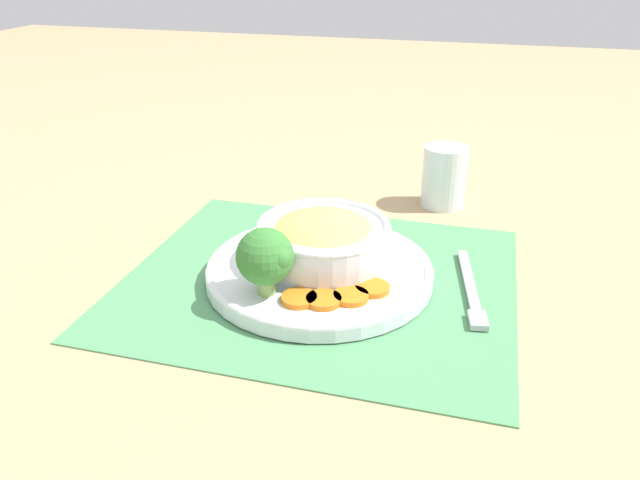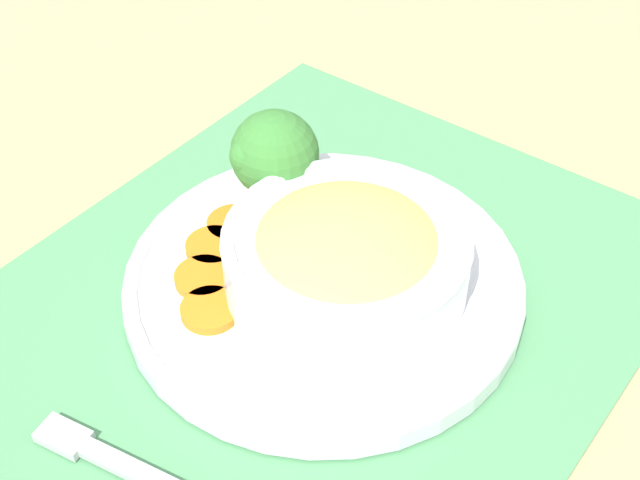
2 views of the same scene
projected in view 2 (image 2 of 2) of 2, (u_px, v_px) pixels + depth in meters
The scene contains 10 objects.
ground_plane at pixel (324, 296), 0.64m from camera, with size 4.00×4.00×0.00m, color tan.
placemat at pixel (324, 294), 0.64m from camera, with size 0.48×0.42×0.00m.
plate at pixel (324, 281), 0.63m from camera, with size 0.28×0.28×0.02m.
bowl at pixel (346, 256), 0.60m from camera, with size 0.17×0.17×0.06m.
broccoli_floret at pixel (274, 154), 0.66m from camera, with size 0.07×0.07×0.08m.
carrot_slice_near at pixel (238, 222), 0.67m from camera, with size 0.04×0.04×0.01m.
carrot_slice_middle at pixel (213, 247), 0.65m from camera, with size 0.04×0.04×0.01m.
carrot_slice_far at pixel (203, 278), 0.63m from camera, with size 0.04×0.04×0.01m.
carrot_slice_extra at pixel (210, 310), 0.60m from camera, with size 0.04×0.04×0.01m.
fork at pixel (139, 473), 0.53m from camera, with size 0.05×0.18×0.01m.
Camera 2 is at (-0.36, -0.27, 0.46)m, focal length 50.00 mm.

